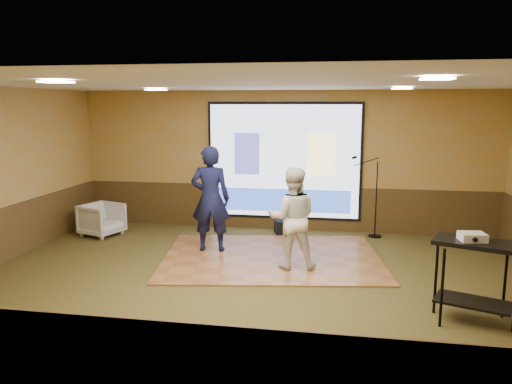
% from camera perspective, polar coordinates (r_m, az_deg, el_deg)
% --- Properties ---
extents(ground, '(9.00, 9.00, 0.00)m').
position_cam_1_polar(ground, '(7.74, 0.06, -10.44)').
color(ground, '#2F3618').
rests_on(ground, ground).
extents(room_shell, '(9.04, 7.04, 3.02)m').
position_cam_1_polar(room_shell, '(7.28, 0.06, 5.20)').
color(room_shell, '#AD8A48').
rests_on(room_shell, ground).
extents(wainscot_back, '(9.00, 0.04, 0.95)m').
position_cam_1_polar(wainscot_back, '(10.93, 3.17, -1.78)').
color(wainscot_back, '#483218').
rests_on(wainscot_back, ground).
extents(wainscot_front, '(9.00, 0.04, 0.95)m').
position_cam_1_polar(wainscot_front, '(4.47, -8.05, -20.02)').
color(wainscot_front, '#483218').
rests_on(wainscot_front, ground).
extents(projector_screen, '(3.32, 0.06, 2.52)m').
position_cam_1_polar(projector_screen, '(10.73, 3.19, 3.40)').
color(projector_screen, black).
rests_on(projector_screen, room_shell).
extents(downlight_nw, '(0.32, 0.32, 0.02)m').
position_cam_1_polar(downlight_nw, '(9.59, -11.35, 11.40)').
color(downlight_nw, '#FFEABF').
rests_on(downlight_nw, room_shell).
extents(downlight_ne, '(0.32, 0.32, 0.02)m').
position_cam_1_polar(downlight_ne, '(9.01, 16.33, 11.30)').
color(downlight_ne, '#FFEABF').
rests_on(downlight_ne, room_shell).
extents(downlight_sw, '(0.32, 0.32, 0.02)m').
position_cam_1_polar(downlight_sw, '(6.62, -21.88, 11.60)').
color(downlight_sw, '#FFEABF').
rests_on(downlight_sw, room_shell).
extents(downlight_se, '(0.32, 0.32, 0.02)m').
position_cam_1_polar(downlight_se, '(5.74, 19.99, 12.07)').
color(downlight_se, '#FFEABF').
rests_on(downlight_se, room_shell).
extents(dance_floor, '(4.20, 3.44, 0.03)m').
position_cam_1_polar(dance_floor, '(8.98, 1.82, -7.44)').
color(dance_floor, '#935D36').
rests_on(dance_floor, ground).
extents(player_left, '(0.76, 0.54, 1.95)m').
position_cam_1_polar(player_left, '(9.15, -5.23, -0.77)').
color(player_left, '#12163A').
rests_on(player_left, dance_floor).
extents(player_right, '(0.89, 0.74, 1.68)m').
position_cam_1_polar(player_right, '(8.19, 4.16, -3.00)').
color(player_right, silver).
rests_on(player_right, dance_floor).
extents(av_table, '(1.00, 0.53, 1.05)m').
position_cam_1_polar(av_table, '(6.78, 23.83, -7.59)').
color(av_table, black).
rests_on(av_table, ground).
extents(projector, '(0.33, 0.29, 0.10)m').
position_cam_1_polar(projector, '(6.68, 23.49, -4.72)').
color(projector, silver).
rests_on(projector, av_table).
extents(mic_stand, '(0.66, 0.27, 1.68)m').
position_cam_1_polar(mic_stand, '(10.53, 13.20, -2.38)').
color(mic_stand, black).
rests_on(mic_stand, ground).
extents(banquet_chair, '(0.95, 0.93, 0.68)m').
position_cam_1_polar(banquet_chair, '(10.87, -17.20, -3.03)').
color(banquet_chair, gray).
rests_on(banquet_chair, ground).
extents(duffel_bag, '(0.53, 0.43, 0.28)m').
position_cam_1_polar(duffel_bag, '(10.63, 3.41, -3.98)').
color(duffel_bag, black).
rests_on(duffel_bag, ground).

